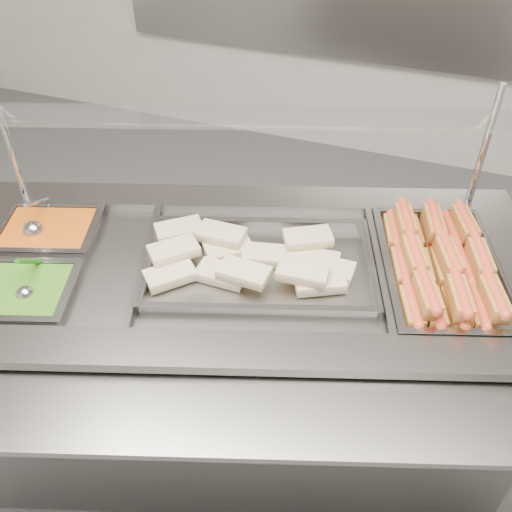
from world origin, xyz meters
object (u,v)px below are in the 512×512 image
(steam_counter, at_px, (242,355))
(pan_wraps, at_px, (259,268))
(pan_hotdogs, at_px, (440,275))
(serving_spoon, at_px, (26,288))
(sneeze_guard, at_px, (241,120))
(ladle, at_px, (34,229))

(steam_counter, relative_size, pan_wraps, 2.65)
(steam_counter, xyz_separation_m, pan_hotdogs, (0.54, 0.17, 0.37))
(pan_hotdogs, bearing_deg, serving_spoon, -155.27)
(sneeze_guard, height_order, ladle, sneeze_guard)
(pan_wraps, distance_m, serving_spoon, 0.63)
(steam_counter, distance_m, pan_hotdogs, 0.68)
(pan_hotdogs, relative_size, ladle, 3.29)
(steam_counter, distance_m, sneeze_guard, 0.77)
(steam_counter, height_order, pan_wraps, pan_wraps)
(steam_counter, bearing_deg, ladle, -172.96)
(steam_counter, relative_size, ladle, 10.71)
(pan_hotdogs, height_order, pan_wraps, same)
(steam_counter, bearing_deg, serving_spoon, -148.47)
(pan_hotdogs, bearing_deg, pan_wraps, -162.16)
(pan_hotdogs, height_order, serving_spoon, serving_spoon)
(steam_counter, xyz_separation_m, ladle, (-0.63, -0.08, 0.42))
(pan_hotdogs, relative_size, pan_wraps, 0.82)
(serving_spoon, bearing_deg, pan_hotdogs, 24.73)
(steam_counter, distance_m, serving_spoon, 0.71)
(steam_counter, xyz_separation_m, serving_spoon, (-0.49, -0.30, 0.42))
(steam_counter, bearing_deg, sneeze_guard, 107.84)
(sneeze_guard, relative_size, ladle, 8.70)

